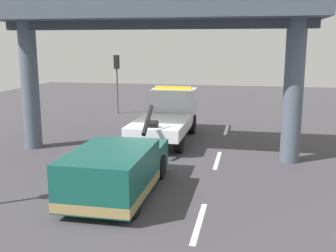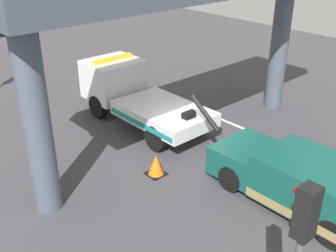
{
  "view_description": "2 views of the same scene",
  "coord_description": "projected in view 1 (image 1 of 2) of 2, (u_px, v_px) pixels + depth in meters",
  "views": [
    {
      "loc": [
        -16.03,
        -3.96,
        4.68
      ],
      "look_at": [
        1.2,
        -0.48,
        1.09
      ],
      "focal_mm": 43.51,
      "sensor_mm": 36.0,
      "label": 1
    },
    {
      "loc": [
        -9.21,
        9.53,
        7.5
      ],
      "look_at": [
        0.47,
        0.85,
        1.09
      ],
      "focal_mm": 43.32,
      "sensor_mm": 36.0,
      "label": 2
    }
  ],
  "objects": [
    {
      "name": "tow_truck_white",
      "position": [
        168.0,
        114.0,
        20.31
      ],
      "size": [
        7.25,
        2.42,
        2.46
      ],
      "color": "white",
      "rests_on": "ground"
    },
    {
      "name": "ground_plane",
      "position": [
        151.0,
        158.0,
        17.11
      ],
      "size": [
        60.0,
        40.0,
        0.1
      ],
      "primitive_type": "cube",
      "color": "#423F44"
    },
    {
      "name": "lane_stripe_west",
      "position": [
        199.0,
        223.0,
        10.79
      ],
      "size": [
        2.6,
        0.16,
        0.01
      ],
      "primitive_type": "cube",
      "color": "silver",
      "rests_on": "ground"
    },
    {
      "name": "overpass_structure",
      "position": [
        153.0,
        23.0,
        16.42
      ],
      "size": [
        3.6,
        13.25,
        6.36
      ],
      "color": "#4C5666",
      "rests_on": "ground"
    },
    {
      "name": "lane_stripe_east",
      "position": [
        226.0,
        130.0,
        22.32
      ],
      "size": [
        2.6,
        0.16,
        0.01
      ],
      "primitive_type": "cube",
      "color": "silver",
      "rests_on": "ground"
    },
    {
      "name": "lane_stripe_mid",
      "position": [
        217.0,
        160.0,
        16.56
      ],
      "size": [
        2.6,
        0.16,
        0.01
      ],
      "primitive_type": "cube",
      "color": "silver",
      "rests_on": "ground"
    },
    {
      "name": "towed_van_green",
      "position": [
        117.0,
        171.0,
        12.64
      ],
      "size": [
        5.2,
        2.22,
        1.58
      ],
      "color": "#145147",
      "rests_on": "ground"
    },
    {
      "name": "traffic_cone_orange",
      "position": [
        100.0,
        148.0,
        17.1
      ],
      "size": [
        0.61,
        0.61,
        0.73
      ],
      "color": "orange",
      "rests_on": "ground"
    },
    {
      "name": "traffic_light_far",
      "position": [
        117.0,
        71.0,
        27.08
      ],
      "size": [
        0.39,
        0.32,
        3.9
      ],
      "color": "#515456",
      "rests_on": "ground"
    }
  ]
}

